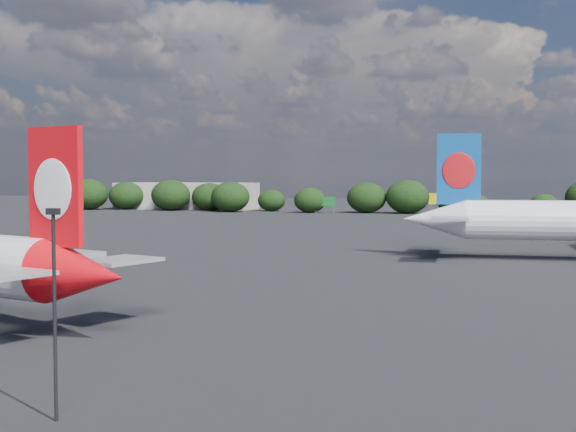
# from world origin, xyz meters

# --- Properties ---
(ground) EXTENTS (500.00, 500.00, 0.00)m
(ground) POSITION_xyz_m (0.00, 60.00, 0.00)
(ground) COLOR black
(ground) RESTS_ON ground
(apron_lamp_post) EXTENTS (0.55, 0.30, 9.22)m
(apron_lamp_post) POSITION_xyz_m (10.75, -6.96, 5.24)
(apron_lamp_post) COLOR black
(apron_lamp_post) RESTS_ON ground
(terminal_building) EXTENTS (42.00, 16.00, 8.00)m
(terminal_building) POSITION_xyz_m (-65.00, 192.00, 4.00)
(terminal_building) COLOR #A49A8D
(terminal_building) RESTS_ON ground
(highway_sign) EXTENTS (6.00, 0.30, 4.50)m
(highway_sign) POSITION_xyz_m (-18.00, 176.00, 3.13)
(highway_sign) COLOR #125D25
(highway_sign) RESTS_ON ground
(billboard_yellow) EXTENTS (5.00, 0.30, 5.50)m
(billboard_yellow) POSITION_xyz_m (12.00, 182.00, 3.87)
(billboard_yellow) COLOR yellow
(billboard_yellow) RESTS_ON ground
(horizon_treeline) EXTENTS (205.70, 17.26, 9.27)m
(horizon_treeline) POSITION_xyz_m (-4.53, 180.32, 4.09)
(horizon_treeline) COLOR black
(horizon_treeline) RESTS_ON ground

